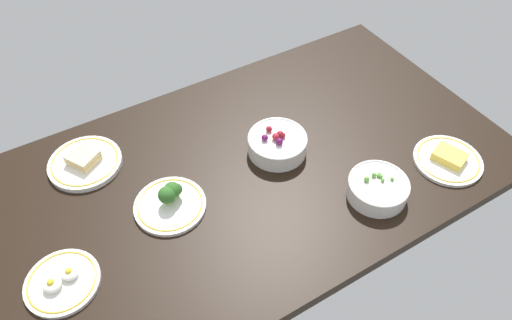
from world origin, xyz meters
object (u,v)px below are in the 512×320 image
(plate_cheese, at_px, (448,159))
(plate_eggs, at_px, (62,282))
(plate_broccoli, at_px, (170,201))
(bowl_berries, at_px, (277,143))
(bowl_peas, at_px, (378,188))
(plate_sandwich, at_px, (85,162))

(plate_cheese, height_order, plate_eggs, plate_eggs)
(plate_broccoli, height_order, plate_cheese, plate_broccoli)
(plate_eggs, bearing_deg, bowl_berries, -170.96)
(bowl_peas, bearing_deg, bowl_berries, -62.47)
(plate_broccoli, xyz_separation_m, bowl_peas, (-0.50, 0.25, 0.01))
(plate_eggs, bearing_deg, plate_sandwich, -115.19)
(plate_sandwich, bearing_deg, plate_broccoli, 120.31)
(plate_broccoli, xyz_separation_m, plate_eggs, (0.32, 0.08, -0.01))
(bowl_berries, distance_m, plate_eggs, 0.68)
(bowl_berries, distance_m, bowl_peas, 0.32)
(plate_sandwich, xyz_separation_m, plate_broccoli, (-0.15, 0.26, 0.01))
(bowl_berries, relative_size, plate_cheese, 0.88)
(bowl_berries, distance_m, plate_cheese, 0.50)
(plate_sandwich, bearing_deg, bowl_peas, 141.79)
(plate_sandwich, xyz_separation_m, bowl_peas, (-0.66, 0.52, 0.02))
(plate_cheese, bearing_deg, plate_eggs, -9.79)
(bowl_berries, relative_size, plate_eggs, 0.99)
(plate_eggs, xyz_separation_m, bowl_peas, (-0.82, 0.17, 0.02))
(bowl_peas, bearing_deg, plate_eggs, -11.95)
(plate_sandwich, xyz_separation_m, bowl_berries, (-0.51, 0.24, 0.02))
(plate_broccoli, bearing_deg, plate_cheese, 160.75)
(plate_sandwich, bearing_deg, bowl_berries, 155.12)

